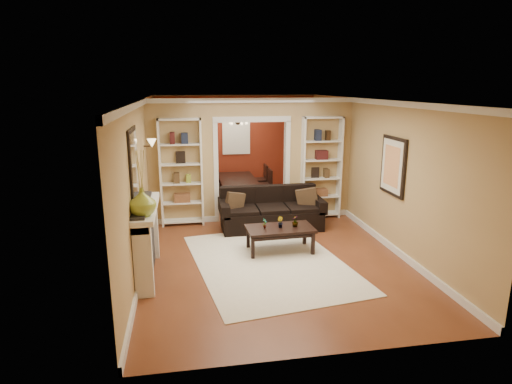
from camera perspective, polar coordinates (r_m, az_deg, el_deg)
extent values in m
plane|color=brown|center=(8.69, 0.72, -5.87)|extent=(8.00, 8.00, 0.00)
plane|color=white|center=(8.17, 0.78, 12.22)|extent=(8.00, 8.00, 0.00)
plane|color=tan|center=(12.23, -2.68, 6.46)|extent=(8.00, 0.00, 8.00)
plane|color=tan|center=(4.59, 9.93, -6.69)|extent=(8.00, 0.00, 8.00)
plane|color=tan|center=(8.23, -14.87, 2.29)|extent=(0.00, 8.00, 8.00)
plane|color=tan|center=(9.00, 15.00, 3.27)|extent=(0.00, 8.00, 8.00)
cube|color=tan|center=(9.49, -0.57, 4.28)|extent=(4.50, 0.15, 2.70)
cube|color=maroon|center=(12.20, -2.66, 6.30)|extent=(4.44, 0.04, 2.64)
cube|color=#8CA5CC|center=(12.14, -2.65, 7.35)|extent=(0.78, 0.03, 0.98)
cube|color=white|center=(7.44, 1.77, -9.34)|extent=(2.87, 3.69, 0.01)
cube|color=black|center=(9.03, 2.06, -2.25)|extent=(2.19, 0.94, 0.85)
cube|color=#513922|center=(8.84, -2.83, -1.37)|extent=(0.41, 0.25, 0.39)
cube|color=#513922|center=(9.14, 6.87, -0.79)|extent=(0.45, 0.28, 0.44)
cube|color=black|center=(7.85, 3.20, -6.33)|extent=(1.24, 0.70, 0.46)
imported|color=#336626|center=(7.69, 1.17, -4.20)|extent=(0.11, 0.12, 0.19)
imported|color=#336626|center=(7.74, 3.23, -4.05)|extent=(0.13, 0.14, 0.20)
imported|color=#336626|center=(7.81, 5.26, -3.91)|extent=(0.16, 0.16, 0.20)
cube|color=white|center=(9.24, -9.94, 2.54)|extent=(0.90, 0.30, 2.30)
cube|color=white|center=(9.73, 8.66, 3.16)|extent=(0.90, 0.30, 2.30)
cube|color=white|center=(6.98, -14.17, -6.34)|extent=(0.32, 1.70, 1.16)
imported|color=olive|center=(6.23, -14.94, -1.30)|extent=(0.43, 0.43, 0.40)
cube|color=silver|center=(6.67, -15.99, 3.50)|extent=(0.03, 0.95, 1.10)
cube|color=#FFE0A5|center=(8.68, -14.11, 6.15)|extent=(0.18, 0.18, 0.22)
cube|color=black|center=(8.07, 17.75, 3.32)|extent=(0.04, 0.85, 1.05)
imported|color=black|center=(11.31, -2.35, 0.41)|extent=(1.69, 0.94, 0.60)
cube|color=black|center=(10.94, -5.01, 0.52)|extent=(0.50, 0.50, 0.83)
cube|color=black|center=(11.07, 0.67, 0.90)|extent=(0.54, 0.54, 0.89)
cube|color=black|center=(11.53, -5.26, 1.04)|extent=(0.49, 0.49, 0.76)
cube|color=black|center=(11.64, 0.14, 1.58)|extent=(0.55, 0.55, 0.89)
cube|color=#392819|center=(10.88, -1.86, 9.08)|extent=(0.50, 0.50, 0.30)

